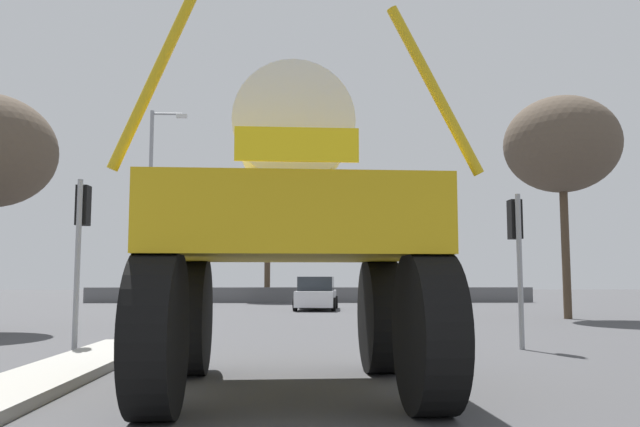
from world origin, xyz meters
The scene contains 10 objects.
ground_plane centered at (0.00, 18.00, 0.00)m, with size 120.00×120.00×0.00m, color #424244.
median_island centered at (-4.22, 5.67, 0.07)m, with size 1.20×11.93×0.15m, color #9E9B93.
oversize_sprayer centered at (-0.78, 5.93, 2.01)m, with size 4.05×5.01×4.55m.
sedan_ahead centered at (0.12, 27.43, 0.71)m, with size 2.18×4.24×1.52m.
traffic_signal_near_left centered at (-5.19, 10.93, 2.55)m, with size 0.24×0.54×3.50m.
traffic_signal_near_right centered at (3.93, 10.94, 2.35)m, with size 0.24×0.54×3.23m.
streetlight_far_left centered at (-7.54, 27.52, 5.11)m, with size 1.73×0.24×9.33m.
bare_tree_right centered at (9.00, 20.56, 6.35)m, with size 4.18×4.18×8.15m.
bare_tree_far_center centered at (-2.65, 37.48, 5.34)m, with size 4.08×4.08×7.11m.
roadside_barrier centered at (0.00, 35.99, 0.45)m, with size 26.63×0.24×0.90m, color #59595B.
Camera 1 is at (-0.66, -2.58, 1.47)m, focal length 36.24 mm.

